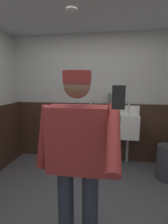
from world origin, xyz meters
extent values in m
cube|color=#B2B2AD|center=(0.00, 1.78, 1.26)|extent=(3.86, 0.12, 2.52)
cube|color=#382319|center=(0.00, 1.70, 0.59)|extent=(3.26, 0.03, 1.18)
cylinder|color=white|center=(-0.17, 0.60, 2.50)|extent=(0.14, 0.14, 0.03)
cube|color=white|center=(-0.05, 1.69, 0.83)|extent=(0.40, 0.05, 0.65)
cube|color=white|center=(-0.05, 1.52, 0.78)|extent=(0.34, 0.30, 0.45)
cylinder|color=#B7BABF|center=(-0.05, 1.68, 1.12)|extent=(0.04, 0.04, 0.24)
cylinder|color=#B7BABF|center=(-0.05, 1.65, 0.28)|extent=(0.05, 0.05, 0.55)
cube|color=white|center=(0.70, 1.69, 0.83)|extent=(0.40, 0.05, 0.65)
cube|color=white|center=(0.70, 1.52, 0.78)|extent=(0.34, 0.30, 0.45)
cylinder|color=#B7BABF|center=(0.70, 1.68, 1.12)|extent=(0.04, 0.04, 0.24)
cylinder|color=#B7BABF|center=(0.70, 1.65, 0.28)|extent=(0.05, 0.05, 0.55)
cube|color=#4C4C51|center=(0.33, 1.49, 0.95)|extent=(0.04, 0.40, 0.90)
cylinder|color=#2D3342|center=(-0.03, -0.33, 0.43)|extent=(0.14, 0.14, 0.86)
cylinder|color=#2D3342|center=(0.19, -0.33, 0.43)|extent=(0.14, 0.14, 0.86)
cube|color=maroon|center=(0.08, -0.33, 1.13)|extent=(0.48, 0.24, 0.55)
cylinder|color=maroon|center=(-0.21, -0.33, 1.13)|extent=(0.17, 0.09, 0.56)
cylinder|color=maroon|center=(0.36, -0.55, 1.25)|extent=(0.09, 0.50, 0.39)
sphere|color=#8C664C|center=(0.08, -0.33, 1.57)|extent=(0.21, 0.21, 0.21)
cylinder|color=maroon|center=(0.08, -0.33, 1.63)|extent=(0.22, 0.22, 0.10)
cube|color=black|center=(0.37, -0.84, 1.52)|extent=(0.06, 0.03, 0.11)
cylinder|color=#38383D|center=(1.30, 1.13, 0.29)|extent=(0.35, 0.35, 0.57)
camera|label=1|loc=(0.33, -1.62, 1.59)|focal=26.71mm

